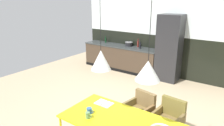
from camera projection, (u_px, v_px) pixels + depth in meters
name	position (u px, v px, depth m)	size (l,w,h in m)	color
ground_plane	(107.00, 117.00, 4.57)	(8.72, 8.72, 0.00)	tan
back_wall_splashback_dark	(164.00, 56.00, 6.93)	(6.25, 0.12, 1.36)	black
back_wall_panel_upper	(167.00, 15.00, 6.52)	(6.25, 0.12, 1.36)	silver
kitchen_counter	(120.00, 57.00, 7.56)	(2.91, 0.63, 0.90)	#3D3023
refrigerator_column	(169.00, 48.00, 6.39)	(0.71, 0.60, 2.09)	#232326
dining_table	(122.00, 123.00, 3.14)	(1.93, 0.95, 0.73)	yellow
armchair_by_stool	(170.00, 115.00, 3.71)	(0.53, 0.52, 0.79)	brown
armchair_corner_seat	(141.00, 106.00, 4.00)	(0.56, 0.55, 0.78)	brown
open_book	(104.00, 103.00, 3.65)	(0.31, 0.22, 0.02)	white
mug_dark_espresso	(89.00, 111.00, 3.33)	(0.13, 0.09, 0.10)	#335B93
mug_glass_clear	(88.00, 115.00, 3.19)	(0.12, 0.07, 0.10)	#5B8456
cooking_pot	(129.00, 44.00, 7.34)	(0.27, 0.27, 0.17)	black
bottle_spice_small	(140.00, 46.00, 6.96)	(0.06, 0.06, 0.25)	black
bottle_vinegar_dark	(106.00, 40.00, 7.93)	(0.06, 0.06, 0.26)	#0F3319
bottle_oil_tall	(138.00, 44.00, 7.18)	(0.07, 0.07, 0.30)	maroon
pendant_lamp_over_table_near	(101.00, 60.00, 3.05)	(0.30, 0.30, 1.18)	black
pendant_lamp_over_table_far	(148.00, 71.00, 2.62)	(0.33, 0.33, 1.17)	black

